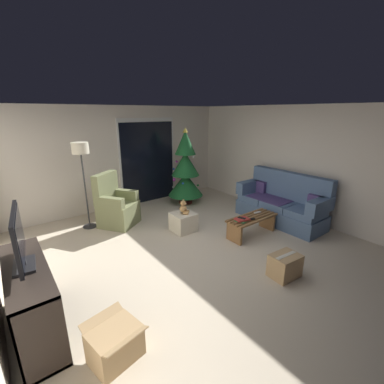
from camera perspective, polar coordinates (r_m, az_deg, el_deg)
ground_plane at (r=4.68m, az=1.37°, el=-12.94°), size 7.00×7.00×0.00m
wall_back at (r=6.80m, az=-15.09°, el=7.30°), size 5.72×0.12×2.50m
wall_right at (r=6.35m, az=22.11°, el=5.97°), size 0.12×6.00×2.50m
patio_door_frame at (r=7.04m, az=-9.60°, el=6.74°), size 1.60×0.02×2.20m
patio_door_glass at (r=7.04m, az=-9.51°, el=6.32°), size 1.50×0.02×2.10m
couch at (r=6.08m, az=19.06°, el=-2.48°), size 0.79×1.94×1.08m
coffee_table at (r=5.28m, az=12.98°, el=-6.60°), size 1.10×0.40×0.39m
remote_white at (r=5.44m, az=14.17°, el=-4.35°), size 0.16×0.07×0.02m
remote_black at (r=5.08m, az=12.85°, el=-5.81°), size 0.16×0.07×0.02m
book_stack at (r=4.97m, az=10.90°, el=-5.99°), size 0.29×0.25×0.06m
cell_phone at (r=4.97m, az=10.86°, el=-5.61°), size 0.11×0.16×0.01m
christmas_tree at (r=6.78m, az=-1.45°, el=4.63°), size 0.91×0.91×1.97m
armchair at (r=5.80m, az=-16.30°, el=-3.15°), size 0.95×0.95×1.13m
floor_lamp at (r=5.60m, az=-23.12°, el=7.16°), size 0.32×0.32×1.78m
media_shelf at (r=3.47m, az=-32.08°, el=-20.28°), size 0.40×1.40×0.81m
television at (r=3.16m, az=-33.68°, el=-8.65°), size 0.24×0.84×0.61m
ottoman at (r=5.35m, az=-1.92°, el=-6.59°), size 0.44×0.44×0.38m
teddy_bear_honey at (r=5.23m, az=-1.84°, el=-3.48°), size 0.21×0.21×0.29m
cardboard_box_open_near_shelf at (r=3.04m, az=-16.47°, el=-29.31°), size 0.54×0.60×0.40m
cardboard_box_taped_mid_floor at (r=4.22m, az=19.68°, el=-14.95°), size 0.46×0.36×0.35m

